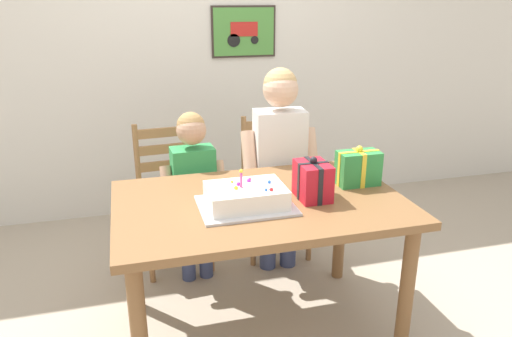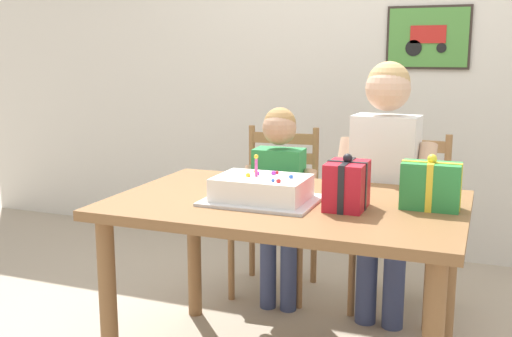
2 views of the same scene
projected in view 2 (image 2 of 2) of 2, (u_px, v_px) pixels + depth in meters
name	position (u px, v px, depth m)	size (l,w,h in m)	color
back_wall	(373.00, 58.00, 3.95)	(6.40, 0.11, 2.60)	silver
dining_table	(287.00, 224.00, 2.46)	(1.40, 0.91, 0.75)	brown
birthday_cake	(262.00, 190.00, 2.41)	(0.44, 0.34, 0.19)	silver
gift_box_red_large	(431.00, 186.00, 2.29)	(0.22, 0.13, 0.21)	#2D8E42
gift_box_beside_cake	(347.00, 185.00, 2.29)	(0.15, 0.20, 0.22)	red
chair_left	(276.00, 209.00, 3.41)	(0.45, 0.45, 0.92)	#996B42
chair_right	(402.00, 222.00, 3.16)	(0.46, 0.46, 0.92)	#996B42
child_older	(385.00, 169.00, 2.87)	(0.48, 0.28, 1.30)	#38426B
child_younger	(279.00, 189.00, 3.09)	(0.39, 0.23, 1.07)	#38426B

